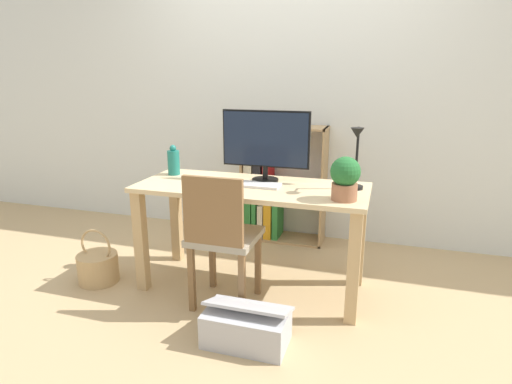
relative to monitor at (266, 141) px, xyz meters
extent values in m
plane|color=tan|center=(-0.05, -0.14, -0.99)|extent=(10.00, 10.00, 0.00)
cube|color=silver|center=(-0.05, 0.96, 0.31)|extent=(8.00, 0.05, 2.60)
cube|color=#D8BC8C|center=(-0.05, -0.14, -0.28)|extent=(1.50, 0.62, 0.03)
cube|color=tan|center=(-0.75, -0.39, -0.64)|extent=(0.07, 0.07, 0.69)
cube|color=tan|center=(0.64, -0.39, -0.64)|extent=(0.07, 0.07, 0.69)
cube|color=tan|center=(-0.75, 0.12, -0.64)|extent=(0.07, 0.07, 0.69)
cube|color=tan|center=(0.64, 0.12, -0.64)|extent=(0.07, 0.07, 0.69)
cylinder|color=black|center=(0.00, 0.00, -0.26)|extent=(0.18, 0.18, 0.02)
cylinder|color=black|center=(0.00, 0.00, -0.21)|extent=(0.04, 0.04, 0.09)
cube|color=black|center=(0.00, 0.00, 0.02)|extent=(0.59, 0.02, 0.37)
cube|color=#192338|center=(0.00, 0.00, 0.02)|extent=(0.57, 0.03, 0.35)
cube|color=silver|center=(-0.02, -0.14, -0.26)|extent=(0.31, 0.14, 0.02)
cylinder|color=#1E7266|center=(-0.68, -0.01, -0.18)|extent=(0.09, 0.09, 0.17)
sphere|color=#1E7266|center=(-0.68, -0.01, -0.08)|extent=(0.05, 0.05, 0.05)
cylinder|color=black|center=(0.59, -0.03, -0.26)|extent=(0.10, 0.10, 0.02)
cylinder|color=black|center=(0.59, -0.03, -0.07)|extent=(0.02, 0.02, 0.37)
cylinder|color=black|center=(0.59, -0.08, 0.12)|extent=(0.01, 0.10, 0.01)
cone|color=black|center=(0.59, -0.13, 0.10)|extent=(0.08, 0.08, 0.06)
cylinder|color=#9E6647|center=(0.55, -0.29, -0.22)|extent=(0.15, 0.15, 0.10)
sphere|color=#23662D|center=(0.55, -0.29, -0.10)|extent=(0.17, 0.17, 0.17)
cube|color=#9E937F|center=(-0.15, -0.39, -0.54)|extent=(0.40, 0.40, 0.04)
cube|color=brown|center=(-0.15, -0.57, -0.32)|extent=(0.36, 0.03, 0.40)
cube|color=brown|center=(-0.31, -0.55, -0.78)|extent=(0.04, 0.04, 0.43)
cube|color=brown|center=(0.02, -0.55, -0.78)|extent=(0.04, 0.04, 0.43)
cube|color=brown|center=(-0.31, -0.22, -0.78)|extent=(0.04, 0.04, 0.43)
cube|color=brown|center=(0.02, -0.22, -0.78)|extent=(0.04, 0.04, 0.43)
cube|color=tan|center=(-0.40, 0.78, -0.49)|extent=(0.02, 0.28, 1.00)
cube|color=tan|center=(0.29, 0.78, -0.49)|extent=(0.02, 0.28, 1.00)
cube|color=tan|center=(-0.06, 0.78, -0.98)|extent=(0.71, 0.28, 0.02)
cube|color=tan|center=(-0.06, 0.78, 0.00)|extent=(0.71, 0.28, 0.02)
cube|color=tan|center=(-0.06, 0.78, -0.49)|extent=(0.67, 0.28, 0.02)
cube|color=#2D7F38|center=(-0.36, 0.78, -0.81)|extent=(0.06, 0.24, 0.32)
cube|color=#2D7F38|center=(-0.30, 0.78, -0.80)|extent=(0.04, 0.24, 0.35)
cube|color=beige|center=(-0.24, 0.78, -0.82)|extent=(0.05, 0.24, 0.30)
cube|color=orange|center=(-0.17, 0.78, -0.80)|extent=(0.07, 0.24, 0.35)
cube|color=#2D7F38|center=(-0.11, 0.78, -0.81)|extent=(0.05, 0.24, 0.33)
cube|color=beige|center=(-0.35, 0.78, -0.34)|extent=(0.07, 0.24, 0.28)
cube|color=black|center=(-0.27, 0.78, -0.29)|extent=(0.07, 0.24, 0.39)
cube|color=red|center=(-0.19, 0.78, -0.33)|extent=(0.05, 0.24, 0.29)
cylinder|color=tan|center=(-1.11, -0.39, -0.89)|extent=(0.28, 0.28, 0.20)
torus|color=tan|center=(-1.11, -0.39, -0.72)|extent=(0.24, 0.02, 0.24)
cube|color=#B2B2B7|center=(0.12, -0.77, -0.90)|extent=(0.45, 0.27, 0.19)
cube|color=#B2B2B7|center=(0.12, -0.71, -0.79)|extent=(0.46, 0.26, 0.11)
camera|label=1|loc=(0.77, -2.69, 0.44)|focal=30.00mm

